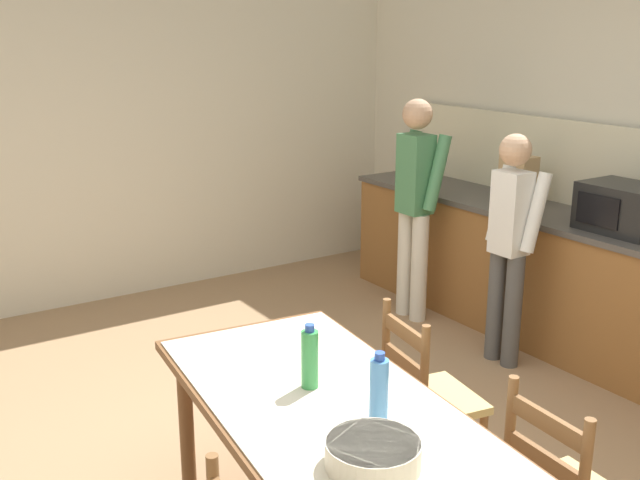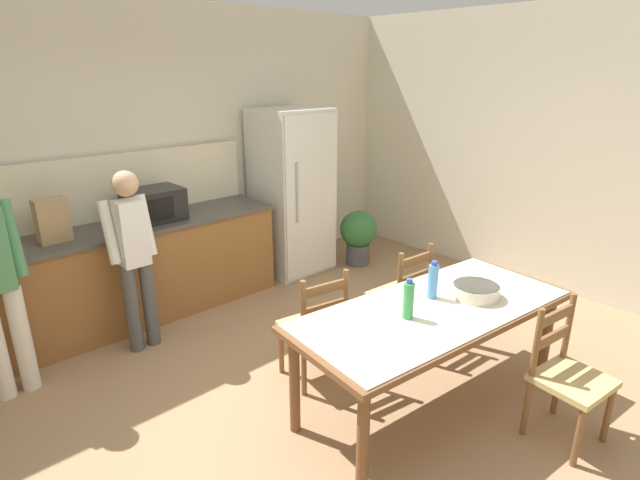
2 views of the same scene
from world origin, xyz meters
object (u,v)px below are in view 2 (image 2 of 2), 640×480
Objects in this scene: refrigerator at (292,192)px; paper_bag at (52,220)px; chair_side_far_left at (315,327)px; chair_side_near_right at (567,376)px; person_at_counter at (134,253)px; dining_table at (433,318)px; bottle_near_centre at (408,300)px; potted_plant at (358,234)px; bottle_off_centre at (433,281)px; serving_bowl at (476,290)px; chair_side_far_right at (401,296)px; microwave at (154,205)px.

refrigerator is 2.51m from paper_bag.
paper_bag is at bearing -47.67° from chair_side_far_left.
person_at_counter reaches higher than chair_side_near_right.
refrigerator is 2.14m from person_at_counter.
dining_table is at bearing 125.55° from chair_side_far_left.
paper_bag is at bearing 116.80° from bottle_near_centre.
potted_plant is at bearing 53.62° from dining_table.
refrigerator is 2.65m from bottle_off_centre.
dining_table reaches higher than potted_plant.
chair_side_near_right is (0.03, -0.67, -0.37)m from serving_bowl.
bottle_near_centre reaches higher than serving_bowl.
refrigerator is 2.79m from serving_bowl.
refrigerator reaches higher than paper_bag.
paper_bag is 0.40× the size of chair_side_near_right.
bottle_off_centre is 0.94m from chair_side_far_left.
chair_side_far_right is 1.45m from chair_side_near_right.
microwave is at bearing 0.51° from paper_bag.
chair_side_far_left is (-0.48, 0.67, -0.45)m from bottle_off_centre.
refrigerator is at bearing -0.26° from paper_bag.
person_at_counter is at bearing 123.68° from serving_bowl.
paper_bag is at bearing 172.10° from potted_plant.
chair_side_far_left is (-1.32, -1.84, -0.49)m from refrigerator.
chair_side_far_left reaches higher than dining_table.
dining_table is 2.29× the size of chair_side_far_right.
bottle_off_centre is 0.30× the size of chair_side_far_right.
microwave is 2.00m from chair_side_far_left.
chair_side_near_right is at bearing -152.42° from person_at_counter.
person_at_counter reaches higher than dining_table.
potted_plant is (1.86, 2.16, -0.50)m from bottle_near_centre.
bottle_off_centre is 0.31m from serving_bowl.
chair_side_far_left is 0.59× the size of person_at_counter.
chair_side_near_right is (-0.58, -3.38, -0.49)m from refrigerator.
paper_bag reaches higher than chair_side_near_right.
bottle_near_centre is (-1.20, -2.59, -0.04)m from refrigerator.
paper_bag reaches higher than potted_plant.
chair_side_near_right is 1.71m from chair_side_far_left.
potted_plant is at bearing 74.35° from chair_side_near_right.
refrigerator is at bearing -0.66° from microwave.
chair_side_far_left is at bearing -125.58° from refrigerator.
bottle_off_centre is (0.11, 0.10, 0.20)m from dining_table.
chair_side_far_right is at bearing -125.57° from potted_plant.
bottle_near_centre is 1.10m from chair_side_near_right.
dining_table is at bearing -6.17° from bottle_near_centre.
potted_plant is at bearing -134.79° from chair_side_far_left.
chair_side_far_right and chair_side_far_left have the same top height.
bottle_off_centre is at bearing -108.35° from refrigerator.
chair_side_near_right is at bearing -73.29° from bottle_off_centre.
bottle_near_centre is 1.11m from chair_side_far_right.
potted_plant is (1.61, 2.19, -0.30)m from dining_table.
refrigerator is 2.79× the size of potted_plant.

